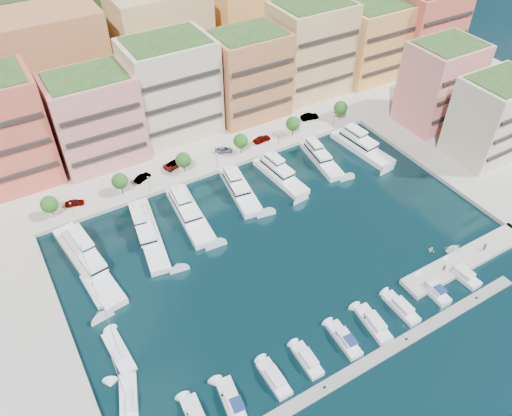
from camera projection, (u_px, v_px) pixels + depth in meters
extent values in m
plane|color=black|center=(286.00, 247.00, 105.69)|extent=(400.00, 400.00, 0.00)
cube|color=#9E998E|center=(169.00, 115.00, 145.40)|extent=(220.00, 64.00, 2.00)
cube|color=#9E998E|center=(512.00, 175.00, 124.08)|extent=(34.00, 76.00, 2.00)
cube|color=#193315|center=(115.00, 53.00, 176.14)|extent=(240.00, 40.00, 58.00)
cube|color=gray|center=(367.00, 363.00, 85.33)|extent=(72.00, 2.20, 0.35)
cube|color=#9E998E|center=(465.00, 260.00, 102.98)|extent=(32.00, 5.00, 2.00)
cube|color=#D55547|center=(0.00, 133.00, 112.95)|extent=(20.00, 16.00, 26.00)
cube|color=black|center=(7.00, 152.00, 107.67)|extent=(18.40, 0.50, 0.90)
cube|color=tan|center=(96.00, 120.00, 120.97)|extent=(20.00, 15.00, 22.00)
cube|color=black|center=(106.00, 135.00, 116.01)|extent=(18.40, 0.50, 0.90)
cube|color=#27471C|center=(85.00, 77.00, 113.36)|extent=(17.60, 13.20, 0.80)
cube|color=beige|center=(171.00, 89.00, 129.22)|extent=(22.00, 16.00, 25.00)
cube|color=black|center=(185.00, 103.00, 123.93)|extent=(20.24, 0.50, 0.90)
cube|color=#27471C|center=(165.00, 41.00, 120.61)|extent=(19.36, 14.08, 0.80)
cube|color=#B86845|center=(249.00, 76.00, 136.95)|extent=(20.00, 15.00, 23.00)
cube|color=black|center=(263.00, 87.00, 131.99)|extent=(18.40, 0.50, 0.90)
cube|color=#27471C|center=(248.00, 33.00, 129.01)|extent=(17.60, 13.20, 0.80)
cube|color=#DFBC76|center=(310.00, 50.00, 145.58)|extent=(22.00, 16.00, 26.00)
cube|color=black|center=(327.00, 61.00, 140.29)|extent=(20.24, 0.50, 0.90)
cube|color=#27471C|center=(314.00, 3.00, 136.63)|extent=(19.36, 14.08, 0.80)
cube|color=#E2AC52|center=(372.00, 43.00, 153.98)|extent=(20.00, 15.00, 22.00)
cube|color=black|center=(389.00, 52.00, 149.02)|extent=(18.40, 0.50, 0.90)
cube|color=#27471C|center=(378.00, 6.00, 146.37)|extent=(17.60, 13.20, 0.80)
cube|color=#D55547|center=(425.00, 29.00, 159.62)|extent=(22.00, 16.00, 24.00)
cube|color=black|center=(444.00, 38.00, 154.33)|extent=(20.24, 0.50, 0.90)
cube|color=tan|center=(440.00, 85.00, 134.01)|extent=(18.00, 14.00, 22.00)
cube|color=black|center=(460.00, 97.00, 129.36)|extent=(16.56, 0.50, 0.90)
cube|color=#27471C|center=(451.00, 44.00, 126.39)|extent=(15.84, 12.32, 0.80)
cube|color=beige|center=(493.00, 119.00, 123.14)|extent=(18.00, 14.00, 20.00)
cube|color=#27471C|center=(507.00, 80.00, 116.20)|extent=(15.84, 12.32, 0.80)
cube|color=#B86845|center=(58.00, 67.00, 132.92)|extent=(26.00, 18.00, 30.00)
cube|color=#DFBC76|center=(162.00, 43.00, 144.30)|extent=(26.00, 18.00, 30.00)
cube|color=#E2AC52|center=(252.00, 23.00, 155.68)|extent=(26.00, 18.00, 30.00)
cube|color=#D55547|center=(329.00, 5.00, 167.06)|extent=(26.00, 18.00, 30.00)
cylinder|color=#473323|center=(52.00, 212.00, 110.30)|extent=(0.24, 0.24, 3.00)
sphere|color=#214814|center=(49.00, 204.00, 108.80)|extent=(3.80, 3.80, 3.80)
cylinder|color=#473323|center=(122.00, 189.00, 116.37)|extent=(0.24, 0.24, 3.00)
sphere|color=#214814|center=(120.00, 181.00, 114.87)|extent=(3.80, 3.80, 3.80)
cylinder|color=#473323|center=(184.00, 167.00, 122.44)|extent=(0.24, 0.24, 3.00)
sphere|color=#214814|center=(183.00, 160.00, 120.94)|extent=(3.80, 3.80, 3.80)
cylinder|color=#473323|center=(241.00, 148.00, 128.51)|extent=(0.24, 0.24, 3.00)
sphere|color=#214814|center=(241.00, 141.00, 127.01)|extent=(3.80, 3.80, 3.80)
cylinder|color=#473323|center=(292.00, 131.00, 134.58)|extent=(0.24, 0.24, 3.00)
sphere|color=#214814|center=(293.00, 124.00, 133.08)|extent=(3.80, 3.80, 3.80)
cylinder|color=#473323|center=(340.00, 115.00, 140.65)|extent=(0.24, 0.24, 3.00)
sphere|color=#214814|center=(341.00, 108.00, 139.15)|extent=(3.80, 3.80, 3.80)
cylinder|color=black|center=(72.00, 210.00, 110.01)|extent=(0.10, 0.10, 4.00)
sphere|color=#FFF2CC|center=(70.00, 203.00, 108.64)|extent=(0.30, 0.30, 0.30)
cylinder|color=black|center=(149.00, 184.00, 116.84)|extent=(0.10, 0.10, 4.00)
sphere|color=#FFF2CC|center=(148.00, 177.00, 115.47)|extent=(0.30, 0.30, 0.30)
cylinder|color=black|center=(217.00, 161.00, 123.67)|extent=(0.10, 0.10, 4.00)
sphere|color=#FFF2CC|center=(217.00, 154.00, 122.30)|extent=(0.30, 0.30, 0.30)
cylinder|color=black|center=(278.00, 140.00, 130.50)|extent=(0.10, 0.10, 4.00)
sphere|color=#FFF2CC|center=(279.00, 133.00, 129.13)|extent=(0.30, 0.30, 0.30)
cylinder|color=black|center=(333.00, 121.00, 137.32)|extent=(0.10, 0.10, 4.00)
sphere|color=#FFF2CC|center=(334.00, 114.00, 135.96)|extent=(0.30, 0.30, 0.30)
cube|color=white|center=(89.00, 266.00, 101.32)|extent=(7.86, 26.78, 2.30)
cube|color=white|center=(83.00, 251.00, 101.64)|extent=(5.55, 14.89, 1.80)
cube|color=black|center=(83.00, 251.00, 101.64)|extent=(5.61, 14.95, 0.55)
cube|color=white|center=(78.00, 239.00, 101.93)|extent=(3.72, 8.21, 1.40)
cylinder|color=#B2B2B7|center=(74.00, 229.00, 101.87)|extent=(0.14, 0.14, 1.80)
cube|color=white|center=(149.00, 236.00, 107.72)|extent=(7.74, 23.23, 2.30)
cube|color=white|center=(144.00, 223.00, 107.81)|extent=(5.38, 12.96, 1.80)
cube|color=black|center=(144.00, 223.00, 107.81)|extent=(5.44, 13.02, 0.55)
cube|color=white|center=(140.00, 213.00, 107.92)|extent=(3.57, 7.17, 1.40)
cylinder|color=#B2B2B7|center=(137.00, 204.00, 107.73)|extent=(0.14, 0.14, 1.80)
cube|color=black|center=(150.00, 238.00, 108.02)|extent=(7.80, 23.29, 0.35)
cube|color=white|center=(190.00, 216.00, 112.37)|extent=(6.68, 20.84, 2.30)
cube|color=white|center=(186.00, 205.00, 112.31)|extent=(5.00, 11.58, 1.80)
cube|color=black|center=(186.00, 205.00, 112.31)|extent=(5.07, 11.64, 0.55)
cube|color=white|center=(182.00, 195.00, 112.29)|extent=(3.48, 6.38, 1.40)
cylinder|color=#B2B2B7|center=(179.00, 187.00, 112.01)|extent=(0.14, 0.14, 1.80)
cube|color=white|center=(241.00, 193.00, 118.56)|extent=(7.25, 18.11, 2.30)
cube|color=white|center=(237.00, 182.00, 118.32)|extent=(5.22, 10.15, 1.80)
cube|color=black|center=(237.00, 182.00, 118.32)|extent=(5.29, 10.22, 0.55)
cube|color=white|center=(234.00, 174.00, 118.15)|extent=(3.55, 5.65, 1.40)
cylinder|color=#B2B2B7|center=(232.00, 166.00, 117.76)|extent=(0.14, 0.14, 1.80)
cube|color=white|center=(280.00, 178.00, 122.86)|extent=(5.80, 17.76, 2.30)
cube|color=white|center=(277.00, 167.00, 122.61)|extent=(4.38, 9.86, 1.80)
cube|color=black|center=(277.00, 167.00, 122.61)|extent=(4.45, 9.93, 0.55)
cube|color=white|center=(274.00, 159.00, 122.44)|extent=(3.07, 5.43, 1.40)
cylinder|color=#B2B2B7|center=(272.00, 152.00, 122.04)|extent=(0.14, 0.14, 1.80)
cube|color=black|center=(280.00, 179.00, 123.16)|extent=(5.85, 17.82, 0.35)
cube|color=white|center=(321.00, 161.00, 127.98)|extent=(6.42, 17.10, 2.30)
cube|color=white|center=(318.00, 151.00, 127.68)|extent=(4.63, 9.56, 1.80)
cube|color=black|center=(318.00, 151.00, 127.68)|extent=(4.70, 9.63, 0.55)
cube|color=white|center=(316.00, 143.00, 127.47)|extent=(3.15, 5.30, 1.40)
cylinder|color=#B2B2B7|center=(314.00, 136.00, 127.04)|extent=(0.14, 0.14, 1.80)
cube|color=white|center=(362.00, 149.00, 131.80)|extent=(6.71, 19.59, 2.30)
cube|color=white|center=(358.00, 139.00, 131.66)|extent=(5.03, 10.90, 1.80)
cube|color=black|center=(358.00, 139.00, 131.66)|extent=(5.10, 10.96, 0.55)
cube|color=white|center=(355.00, 132.00, 131.58)|extent=(3.51, 6.01, 1.40)
cylinder|color=#B2B2B7|center=(353.00, 124.00, 131.25)|extent=(0.14, 0.14, 1.80)
cube|color=black|center=(193.00, 411.00, 77.68)|extent=(1.98, 0.25, 0.55)
cube|color=silver|center=(232.00, 403.00, 79.84)|extent=(3.87, 8.85, 1.40)
cube|color=silver|center=(233.00, 401.00, 78.70)|extent=(2.67, 4.36, 1.10)
cube|color=black|center=(228.00, 393.00, 79.96)|extent=(1.97, 0.36, 0.55)
cube|color=navy|center=(236.00, 405.00, 77.59)|extent=(2.24, 2.80, 0.12)
cube|color=silver|center=(274.00, 379.00, 82.87)|extent=(2.66, 7.56, 1.40)
cube|color=silver|center=(275.00, 377.00, 81.76)|extent=(2.05, 3.64, 1.10)
cube|color=black|center=(271.00, 371.00, 82.90)|extent=(1.87, 0.11, 0.55)
cube|color=silver|center=(307.00, 361.00, 85.41)|extent=(2.73, 7.17, 1.40)
cube|color=silver|center=(309.00, 358.00, 84.31)|extent=(2.05, 3.47, 1.10)
cube|color=black|center=(304.00, 353.00, 85.39)|extent=(1.78, 0.16, 0.55)
cube|color=silver|center=(344.00, 340.00, 88.44)|extent=(3.00, 8.10, 1.40)
cube|color=silver|center=(346.00, 338.00, 87.32)|extent=(2.20, 3.93, 1.10)
cube|color=black|center=(340.00, 332.00, 88.50)|extent=(1.83, 0.21, 0.55)
cube|color=navy|center=(350.00, 340.00, 86.25)|extent=(1.92, 2.49, 0.12)
cube|color=silver|center=(373.00, 324.00, 90.97)|extent=(3.59, 8.80, 1.40)
cube|color=silver|center=(376.00, 322.00, 89.83)|extent=(2.54, 4.31, 1.10)
cube|color=black|center=(369.00, 316.00, 91.09)|extent=(1.98, 0.30, 0.55)
cube|color=silver|center=(401.00, 309.00, 93.54)|extent=(2.59, 7.99, 1.40)
cube|color=silver|center=(404.00, 306.00, 92.42)|extent=(2.01, 3.84, 1.10)
cube|color=black|center=(397.00, 301.00, 93.61)|extent=(1.84, 0.11, 0.55)
cube|color=silver|center=(433.00, 291.00, 96.69)|extent=(2.97, 7.47, 1.40)
cube|color=silver|center=(436.00, 288.00, 95.58)|extent=(2.22, 3.62, 1.10)
cube|color=black|center=(430.00, 284.00, 96.69)|extent=(1.92, 0.18, 0.55)
cube|color=navy|center=(440.00, 289.00, 94.57)|extent=(1.96, 2.29, 0.12)
cube|color=silver|center=(461.00, 275.00, 99.67)|extent=(3.06, 7.95, 1.40)
cube|color=silver|center=(465.00, 272.00, 98.55)|extent=(2.29, 3.85, 1.10)
cube|color=black|center=(458.00, 268.00, 99.72)|extent=(1.97, 0.18, 0.55)
cube|color=white|center=(129.00, 403.00, 79.87)|extent=(5.69, 10.35, 1.20)
cube|color=white|center=(130.00, 405.00, 78.63)|extent=(2.36, 2.89, 0.60)
cylinder|color=#B2B2B7|center=(120.00, 379.00, 75.78)|extent=(0.14, 0.14, 12.00)
cylinder|color=#B2B2B7|center=(131.00, 406.00, 77.84)|extent=(1.46, 4.31, 0.10)
cube|color=white|center=(96.00, 290.00, 96.87)|extent=(3.48, 9.62, 1.20)
cube|color=white|center=(96.00, 291.00, 95.67)|extent=(1.81, 2.48, 0.60)
cylinder|color=#B2B2B7|center=(87.00, 266.00, 92.77)|extent=(0.14, 0.14, 12.00)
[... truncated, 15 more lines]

